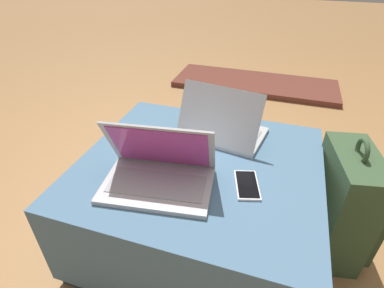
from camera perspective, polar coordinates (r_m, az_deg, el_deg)
The scene contains 7 objects.
ground_plane at distance 1.37m, azimuth 1.18°, elevation -16.84°, with size 14.00×14.00×0.00m, color #9E7042.
ottoman at distance 1.22m, azimuth 1.29°, elevation -10.90°, with size 0.86×0.78×0.40m.
laptop_near at distance 0.98m, azimuth -6.40°, elevation -5.27°, with size 0.38×0.28×0.22m.
laptop_far at distance 1.21m, azimuth 5.71°, elevation 3.19°, with size 0.35×0.28×0.22m.
cell_phone at distance 1.01m, azimuth 10.44°, elevation -7.67°, with size 0.11×0.16×0.01m.
backpack at distance 1.30m, azimuth 26.87°, elevation -10.62°, with size 0.24×0.33×0.53m.
fireplace_hearth at distance 2.77m, azimuth 11.86°, elevation 11.23°, with size 1.40×0.50×0.04m.
Camera 1 is at (0.24, -0.83, 1.06)m, focal length 28.00 mm.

